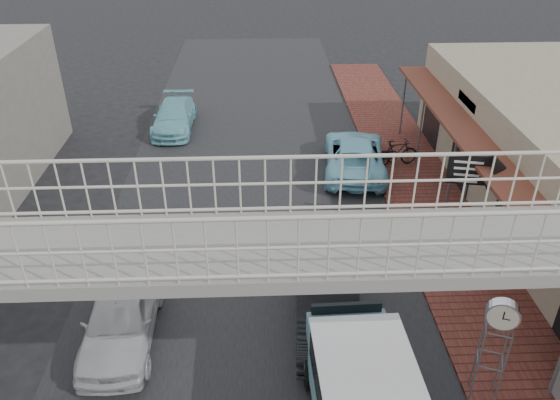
{
  "coord_description": "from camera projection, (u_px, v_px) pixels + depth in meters",
  "views": [
    {
      "loc": [
        0.35,
        -11.28,
        10.38
      ],
      "look_at": [
        0.95,
        3.21,
        1.8
      ],
      "focal_mm": 35.0,
      "sensor_mm": 36.0,
      "label": 1
    }
  ],
  "objects": [
    {
      "name": "road_strip",
      "position": [
        250.0,
        316.0,
        14.97
      ],
      "size": [
        10.0,
        60.0,
        0.01
      ],
      "primitive_type": "cube",
      "color": "black",
      "rests_on": "ground"
    },
    {
      "name": "sidewalk",
      "position": [
        450.0,
        246.0,
        17.76
      ],
      "size": [
        3.0,
        40.0,
        0.1
      ],
      "primitive_type": "cube",
      "color": "brown",
      "rests_on": "ground"
    },
    {
      "name": "street_clock",
      "position": [
        501.0,
        319.0,
        11.32
      ],
      "size": [
        0.74,
        0.71,
        2.87
      ],
      "rotation": [
        0.0,
        0.0,
        -0.36
      ],
      "color": "#59595B",
      "rests_on": "sidewalk"
    },
    {
      "name": "dark_sedan",
      "position": [
        326.0,
        300.0,
        14.45
      ],
      "size": [
        1.87,
        4.64,
        1.5
      ],
      "primitive_type": "imported",
      "rotation": [
        0.0,
        0.0,
        -0.06
      ],
      "color": "black",
      "rests_on": "ground"
    },
    {
      "name": "angkot_van",
      "position": [
        366.0,
        400.0,
        10.9
      ],
      "size": [
        2.18,
        4.52,
        2.19
      ],
      "rotation": [
        0.0,
        0.0,
        0.03
      ],
      "color": "black",
      "rests_on": "ground"
    },
    {
      "name": "white_hatchback",
      "position": [
        121.0,
        315.0,
        13.96
      ],
      "size": [
        1.85,
        4.35,
        1.47
      ],
      "primitive_type": "imported",
      "rotation": [
        0.0,
        0.0,
        0.03
      ],
      "color": "silver",
      "rests_on": "ground"
    },
    {
      "name": "footbridge",
      "position": [
        244.0,
        337.0,
        9.92
      ],
      "size": [
        16.4,
        2.4,
        6.34
      ],
      "color": "gray",
      "rests_on": "ground"
    },
    {
      "name": "angkot_far",
      "position": [
        174.0,
        116.0,
        25.85
      ],
      "size": [
        1.81,
        4.38,
        1.27
      ],
      "primitive_type": "imported",
      "rotation": [
        0.0,
        0.0,
        -0.01
      ],
      "color": "#7CC9D7",
      "rests_on": "ground"
    },
    {
      "name": "motorcycle_near",
      "position": [
        382.0,
        155.0,
        22.47
      ],
      "size": [
        1.7,
        1.14,
        0.84
      ],
      "primitive_type": "imported",
      "rotation": [
        0.0,
        0.0,
        1.97
      ],
      "color": "black",
      "rests_on": "sidewalk"
    },
    {
      "name": "arrow_sign",
      "position": [
        497.0,
        173.0,
        16.36
      ],
      "size": [
        1.97,
        1.29,
        3.28
      ],
      "rotation": [
        0.0,
        0.0,
        -0.2
      ],
      "color": "#59595B",
      "rests_on": "sidewalk"
    },
    {
      "name": "angkot_curb",
      "position": [
        355.0,
        154.0,
        22.13
      ],
      "size": [
        2.94,
        5.32,
        1.41
      ],
      "primitive_type": "imported",
      "rotation": [
        0.0,
        0.0,
        3.02
      ],
      "color": "#80C7DD",
      "rests_on": "ground"
    },
    {
      "name": "motorcycle_far",
      "position": [
        396.0,
        153.0,
        22.34
      ],
      "size": [
        1.97,
        0.91,
        1.14
      ],
      "primitive_type": "imported",
      "rotation": [
        0.0,
        0.0,
        1.77
      ],
      "color": "black",
      "rests_on": "sidewalk"
    },
    {
      "name": "ground",
      "position": [
        250.0,
        316.0,
        14.98
      ],
      "size": [
        120.0,
        120.0,
        0.0
      ],
      "primitive_type": "plane",
      "color": "black",
      "rests_on": "ground"
    }
  ]
}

